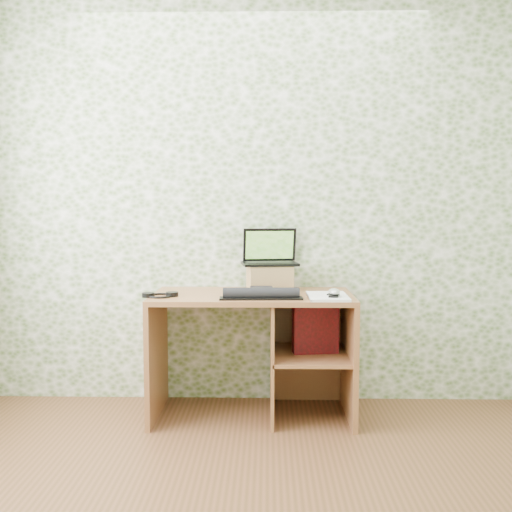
{
  "coord_description": "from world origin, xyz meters",
  "views": [
    {
      "loc": [
        0.09,
        -1.96,
        1.28
      ],
      "look_at": [
        0.02,
        1.39,
        0.98
      ],
      "focal_mm": 40.0,
      "sensor_mm": 36.0,
      "label": 1
    }
  ],
  "objects_px": {
    "riser": "(270,278)",
    "desk": "(265,337)",
    "laptop": "(270,256)",
    "notepad": "(328,296)",
    "keyboard": "(261,293)"
  },
  "relations": [
    {
      "from": "desk",
      "to": "laptop",
      "type": "distance_m",
      "value": 0.51
    },
    {
      "from": "riser",
      "to": "laptop",
      "type": "height_order",
      "value": "laptop"
    },
    {
      "from": "riser",
      "to": "desk",
      "type": "bearing_deg",
      "value": -102.43
    },
    {
      "from": "desk",
      "to": "laptop",
      "type": "xyz_separation_m",
      "value": [
        0.03,
        0.15,
        0.48
      ]
    },
    {
      "from": "laptop",
      "to": "notepad",
      "type": "height_order",
      "value": "laptop"
    },
    {
      "from": "keyboard",
      "to": "notepad",
      "type": "relative_size",
      "value": 1.48
    },
    {
      "from": "laptop",
      "to": "notepad",
      "type": "bearing_deg",
      "value": -52.57
    },
    {
      "from": "keyboard",
      "to": "notepad",
      "type": "distance_m",
      "value": 0.38
    },
    {
      "from": "laptop",
      "to": "keyboard",
      "type": "bearing_deg",
      "value": -107.92
    },
    {
      "from": "keyboard",
      "to": "desk",
      "type": "bearing_deg",
      "value": 79.6
    },
    {
      "from": "desk",
      "to": "riser",
      "type": "distance_m",
      "value": 0.37
    },
    {
      "from": "riser",
      "to": "laptop",
      "type": "relative_size",
      "value": 0.72
    },
    {
      "from": "riser",
      "to": "notepad",
      "type": "height_order",
      "value": "riser"
    },
    {
      "from": "laptop",
      "to": "keyboard",
      "type": "distance_m",
      "value": 0.37
    },
    {
      "from": "desk",
      "to": "laptop",
      "type": "height_order",
      "value": "laptop"
    }
  ]
}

